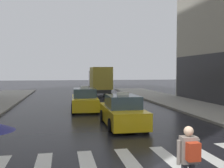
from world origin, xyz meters
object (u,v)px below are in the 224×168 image
Objects in this scene: taxi_lead at (122,112)px; pedestrian_with_backpack at (189,157)px; box_truck at (100,80)px; taxi_second at (85,100)px.

pedestrian_with_backpack is at bearing -92.42° from taxi_lead.
pedestrian_with_backpack is at bearing -93.78° from box_truck.
taxi_second is at bearing 104.31° from taxi_lead.
box_truck is 4.61× the size of pedestrian_with_backpack.
taxi_second is at bearing 94.80° from pedestrian_with_backpack.
taxi_second is 13.83m from pedestrian_with_backpack.
taxi_lead and taxi_second have the same top height.
box_truck is at bearing 76.64° from taxi_second.
taxi_lead is 0.60× the size of box_truck.
box_truck reaches higher than taxi_second.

